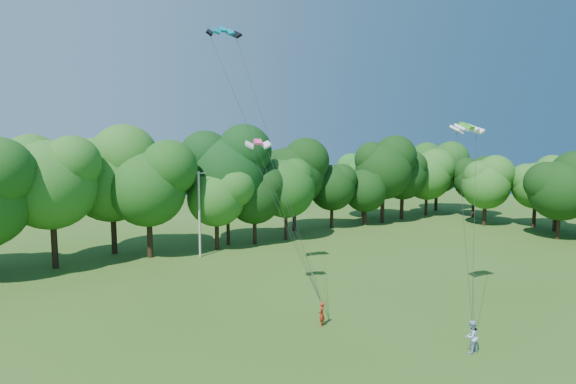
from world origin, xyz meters
TOP-DOWN VIEW (x-y plane):
  - utility_pole at (0.86, 31.03)m, footprint 1.72×0.53m
  - kite_flyer_left at (0.87, 10.53)m, footprint 0.68×0.64m
  - kite_flyer_right at (5.69, 3.07)m, footprint 0.95×0.76m
  - kite_teal at (-1.65, 19.29)m, footprint 2.59×1.56m
  - kite_green at (11.13, 7.86)m, footprint 2.44×1.30m
  - kite_pink at (-0.53, 16.24)m, footprint 1.98×1.41m
  - tree_back_center at (5.59, 34.36)m, footprint 9.58×9.58m
  - tree_back_east at (31.04, 39.82)m, footprint 8.57×8.57m
  - tree_flank_east at (44.87, 18.17)m, footprint 6.44×6.44m

SIDE VIEW (x-z plane):
  - kite_flyer_left at x=0.87m, z-range 0.00..1.55m
  - kite_flyer_right at x=5.69m, z-range 0.00..1.85m
  - utility_pole at x=0.86m, z-range 0.11..8.89m
  - tree_flank_east at x=44.87m, z-range 1.16..10.53m
  - tree_back_east at x=31.04m, z-range 1.55..14.01m
  - tree_back_center at x=5.59m, z-range 1.74..15.68m
  - kite_pink at x=-0.53m, z-range 11.52..11.94m
  - kite_green at x=11.13m, z-range 12.58..13.09m
  - kite_teal at x=-1.65m, z-range 19.51..20.14m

